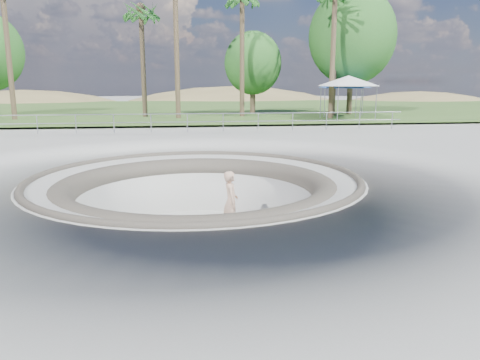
{
  "coord_description": "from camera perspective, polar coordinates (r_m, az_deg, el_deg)",
  "views": [
    {
      "loc": [
        -0.47,
        -14.27,
        2.93
      ],
      "look_at": [
        1.38,
        -0.05,
        -0.1
      ],
      "focal_mm": 35.0,
      "sensor_mm": 36.0,
      "label": 1
    }
  ],
  "objects": [
    {
      "name": "palm_b",
      "position": [
        37.01,
        -11.98,
        19.15
      ],
      "size": [
        2.6,
        2.6,
        8.84
      ],
      "color": "brown",
      "rests_on": "ground"
    },
    {
      "name": "canopy_white",
      "position": [
        34.39,
        13.08,
        11.68
      ],
      "size": [
        6.01,
        6.01,
        3.06
      ],
      "color": "gray",
      "rests_on": "ground"
    },
    {
      "name": "bushy_tree_mid",
      "position": [
        39.66,
        1.58,
        14.03
      ],
      "size": [
        4.72,
        4.29,
        6.8
      ],
      "color": "brown",
      "rests_on": "ground"
    },
    {
      "name": "bushy_tree_right",
      "position": [
        40.18,
        13.54,
        16.65
      ],
      "size": [
        7.02,
        6.38,
        10.12
      ],
      "color": "brown",
      "rests_on": "ground"
    },
    {
      "name": "skater",
      "position": [
        14.94,
        -1.13,
        -2.66
      ],
      "size": [
        0.48,
        0.72,
        1.97
      ],
      "primitive_type": "imported",
      "rotation": [
        0.0,
        0.0,
        1.57
      ],
      "color": "tan",
      "rests_on": "skateboard"
    },
    {
      "name": "safety_railing",
      "position": [
        26.37,
        -6.43,
        6.99
      ],
      "size": [
        25.0,
        0.06,
        1.03
      ],
      "color": "gray",
      "rests_on": "ground"
    },
    {
      "name": "skateboard",
      "position": [
        15.22,
        -1.11,
        -6.32
      ],
      "size": [
        0.79,
        0.32,
        0.08
      ],
      "color": "brown",
      "rests_on": "ground"
    },
    {
      "name": "distant_hills",
      "position": [
        72.25,
        -4.0,
        3.99
      ],
      "size": [
        103.2,
        45.0,
        28.6
      ],
      "color": "brown",
      "rests_on": "ground"
    },
    {
      "name": "ground",
      "position": [
        14.57,
        -5.42,
        0.28
      ],
      "size": [
        180.0,
        180.0,
        0.0
      ],
      "primitive_type": "plane",
      "color": "#A5A5A0",
      "rests_on": "ground"
    },
    {
      "name": "canopy_blue",
      "position": [
        37.37,
        12.67,
        11.41
      ],
      "size": [
        5.13,
        5.13,
        2.85
      ],
      "color": "gray",
      "rests_on": "ground"
    },
    {
      "name": "skate_bowl",
      "position": [
        15.05,
        -5.28,
        -6.56
      ],
      "size": [
        14.0,
        14.0,
        4.1
      ],
      "color": "#A5A5A0",
      "rests_on": "ground"
    },
    {
      "name": "grass_strip",
      "position": [
        48.34,
        -6.94,
        8.64
      ],
      "size": [
        180.0,
        36.0,
        0.12
      ],
      "color": "#395A24",
      "rests_on": "ground"
    },
    {
      "name": "palm_d",
      "position": [
        36.99,
        0.26,
        21.08
      ],
      "size": [
        2.6,
        2.6,
        9.99
      ],
      "color": "brown",
      "rests_on": "ground"
    }
  ]
}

